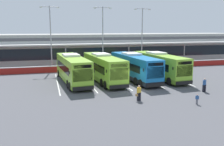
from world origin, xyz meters
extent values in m
plane|color=#4C4C51|center=(0.00, 0.00, 0.00)|extent=(200.00, 200.00, 0.00)
cube|color=silver|center=(0.00, 27.00, 2.75)|extent=(70.00, 10.00, 5.50)
cube|color=#19232D|center=(0.00, 21.98, 2.30)|extent=(66.00, 0.08, 2.20)
cube|color=#4C4C51|center=(0.00, 21.97, 5.15)|extent=(68.00, 0.08, 0.60)
cube|color=beige|center=(0.00, 20.50, 4.20)|extent=(67.00, 3.00, 0.24)
cube|color=gray|center=(0.00, 27.00, 5.75)|extent=(70.00, 10.00, 0.50)
cylinder|color=#999999|center=(-6.20, 19.30, 2.10)|extent=(0.20, 0.20, 4.20)
cylinder|color=#999999|center=(6.20, 19.30, 2.10)|extent=(0.20, 0.20, 4.20)
cylinder|color=#999999|center=(18.60, 19.30, 2.10)|extent=(0.20, 0.20, 4.20)
cube|color=maroon|center=(0.00, 14.50, 0.50)|extent=(60.00, 0.36, 1.00)
cube|color=#B2B2B2|center=(0.00, 14.50, 1.05)|extent=(60.00, 0.40, 0.10)
cube|color=#8CC633|center=(-6.34, 6.03, 1.91)|extent=(3.64, 12.18, 3.19)
cube|color=olive|center=(-6.34, 6.03, 0.59)|extent=(3.66, 12.21, 0.56)
cube|color=black|center=(-6.37, 6.43, 2.15)|extent=(3.45, 9.80, 0.96)
cube|color=black|center=(-5.79, 0.10, 2.05)|extent=(2.31, 0.31, 1.40)
cube|color=black|center=(-5.79, 0.09, 3.05)|extent=(2.05, 0.27, 0.40)
cube|color=silver|center=(-6.43, 7.02, 3.64)|extent=(2.30, 2.98, 0.28)
cube|color=black|center=(-5.78, -0.01, 0.55)|extent=(2.45, 0.38, 0.44)
cube|color=black|center=(-4.37, 0.58, 2.40)|extent=(0.09, 0.13, 0.36)
cube|color=black|center=(-7.27, 0.32, 2.40)|extent=(0.09, 0.13, 0.36)
cylinder|color=black|center=(-5.57, 10.72, 0.52)|extent=(0.41, 1.06, 1.04)
cylinder|color=black|center=(-7.95, 10.50, 0.52)|extent=(0.41, 1.06, 1.04)
cylinder|color=black|center=(-4.85, 2.95, 0.52)|extent=(0.41, 1.06, 1.04)
cylinder|color=black|center=(-7.23, 2.73, 0.52)|extent=(0.41, 1.06, 1.04)
cylinder|color=black|center=(-4.72, 1.56, 0.52)|extent=(0.41, 1.06, 1.04)
cylinder|color=black|center=(-7.10, 1.34, 0.52)|extent=(0.41, 1.06, 1.04)
cube|color=#8CC633|center=(-2.12, 5.77, 1.91)|extent=(3.64, 12.18, 3.19)
cube|color=olive|center=(-2.12, 5.77, 0.59)|extent=(3.66, 12.21, 0.56)
cube|color=black|center=(-2.16, 6.17, 2.15)|extent=(3.45, 9.80, 0.96)
cube|color=black|center=(-1.58, -0.15, 2.05)|extent=(2.31, 0.31, 1.40)
cube|color=black|center=(-1.57, -0.16, 3.05)|extent=(2.05, 0.27, 0.40)
cube|color=silver|center=(-2.21, 6.77, 3.64)|extent=(2.30, 2.98, 0.28)
cube|color=black|center=(-1.56, -0.26, 0.55)|extent=(2.45, 0.38, 0.44)
cube|color=black|center=(-0.16, 0.33, 2.40)|extent=(0.09, 0.13, 0.36)
cube|color=black|center=(-3.06, 0.06, 2.40)|extent=(0.09, 0.13, 0.36)
cylinder|color=black|center=(-1.35, 10.46, 0.52)|extent=(0.41, 1.06, 1.04)
cylinder|color=black|center=(-3.73, 10.24, 0.52)|extent=(0.41, 1.06, 1.04)
cylinder|color=black|center=(-0.64, 2.70, 0.52)|extent=(0.41, 1.06, 1.04)
cylinder|color=black|center=(-3.02, 2.48, 0.52)|extent=(0.41, 1.06, 1.04)
cylinder|color=black|center=(-0.51, 1.30, 0.52)|extent=(0.41, 1.06, 1.04)
cylinder|color=black|center=(-2.89, 1.08, 0.52)|extent=(0.41, 1.06, 1.04)
cube|color=#1972B7|center=(2.33, 5.48, 1.91)|extent=(3.64, 12.18, 3.19)
cube|color=black|center=(2.33, 5.48, 0.59)|extent=(3.66, 12.21, 0.56)
cube|color=black|center=(2.29, 5.87, 2.15)|extent=(3.45, 9.80, 0.96)
cube|color=black|center=(2.88, -0.45, 2.05)|extent=(2.31, 0.31, 1.40)
cube|color=black|center=(2.88, -0.46, 3.05)|extent=(2.05, 0.27, 0.40)
cube|color=silver|center=(2.24, 6.47, 3.64)|extent=(2.30, 2.98, 0.28)
cube|color=black|center=(2.89, -0.56, 0.55)|extent=(2.45, 0.38, 0.44)
cube|color=black|center=(4.29, 0.03, 2.40)|extent=(0.09, 0.13, 0.36)
cube|color=black|center=(1.40, -0.23, 2.40)|extent=(0.09, 0.13, 0.36)
cylinder|color=black|center=(3.10, 10.17, 0.52)|extent=(0.41, 1.06, 1.04)
cylinder|color=black|center=(0.72, 9.95, 0.52)|extent=(0.41, 1.06, 1.04)
cylinder|color=black|center=(3.81, 2.40, 0.52)|extent=(0.41, 1.06, 1.04)
cylinder|color=black|center=(1.43, 2.18, 0.52)|extent=(0.41, 1.06, 1.04)
cylinder|color=black|center=(3.94, 1.00, 0.52)|extent=(0.41, 1.06, 1.04)
cylinder|color=black|center=(1.56, 0.79, 0.52)|extent=(0.41, 1.06, 1.04)
cube|color=#8CC633|center=(6.32, 5.65, 1.91)|extent=(3.64, 12.18, 3.19)
cube|color=olive|center=(6.32, 5.65, 0.59)|extent=(3.66, 12.21, 0.56)
cube|color=black|center=(6.29, 6.05, 2.15)|extent=(3.45, 9.80, 0.96)
cube|color=black|center=(6.87, -0.27, 2.05)|extent=(2.31, 0.31, 1.40)
cube|color=black|center=(6.87, -0.28, 3.05)|extent=(2.05, 0.27, 0.40)
cube|color=silver|center=(6.23, 6.65, 3.64)|extent=(2.30, 2.98, 0.28)
cube|color=black|center=(6.88, -0.38, 0.55)|extent=(2.45, 0.38, 0.44)
cube|color=black|center=(8.29, 0.21, 2.40)|extent=(0.09, 0.13, 0.36)
cube|color=black|center=(5.39, -0.06, 2.40)|extent=(0.09, 0.13, 0.36)
cylinder|color=black|center=(7.09, 10.34, 0.52)|extent=(0.41, 1.06, 1.04)
cylinder|color=black|center=(4.71, 10.12, 0.52)|extent=(0.41, 1.06, 1.04)
cylinder|color=black|center=(7.81, 2.58, 0.52)|extent=(0.41, 1.06, 1.04)
cylinder|color=black|center=(5.43, 2.36, 0.52)|extent=(0.41, 1.06, 1.04)
cylinder|color=black|center=(7.94, 1.18, 0.52)|extent=(0.41, 1.06, 1.04)
cylinder|color=black|center=(5.56, 0.96, 0.52)|extent=(0.41, 1.06, 1.04)
cube|color=silver|center=(-8.40, 6.00, 0.00)|extent=(0.14, 13.00, 0.01)
cube|color=silver|center=(-4.20, 6.00, 0.00)|extent=(0.14, 13.00, 0.01)
cube|color=silver|center=(0.00, 6.00, 0.00)|extent=(0.14, 13.00, 0.01)
cube|color=silver|center=(4.20, 6.00, 0.00)|extent=(0.14, 13.00, 0.01)
cube|color=silver|center=(8.40, 6.00, 0.00)|extent=(0.14, 13.00, 0.01)
cube|color=black|center=(-0.83, -4.38, 0.42)|extent=(0.20, 0.22, 0.84)
cube|color=black|center=(-0.63, -4.43, 0.42)|extent=(0.20, 0.22, 0.84)
cube|color=gold|center=(-0.73, -4.41, 1.12)|extent=(0.40, 0.33, 0.56)
cube|color=gold|center=(-0.93, -4.49, 1.09)|extent=(0.12, 0.13, 0.54)
cube|color=gold|center=(-0.53, -4.32, 1.09)|extent=(0.12, 0.13, 0.54)
sphere|color=tan|center=(-0.73, -4.41, 1.51)|extent=(0.22, 0.22, 0.22)
cube|color=olive|center=(-1.01, -4.50, 0.63)|extent=(0.22, 0.30, 0.22)
cylinder|color=olive|center=(-1.01, -4.50, 0.81)|extent=(0.02, 0.02, 0.16)
cube|color=slate|center=(4.29, -6.93, 0.26)|extent=(0.14, 0.14, 0.52)
cube|color=slate|center=(4.32, -7.05, 0.26)|extent=(0.14, 0.14, 0.52)
cube|color=#2D5693|center=(4.31, -6.99, 0.69)|extent=(0.25, 0.24, 0.35)
cube|color=#2D5693|center=(4.20, -6.90, 0.68)|extent=(0.08, 0.08, 0.33)
cube|color=#2D5693|center=(4.41, -7.08, 0.68)|extent=(0.08, 0.08, 0.33)
sphere|color=tan|center=(4.31, -6.99, 0.94)|extent=(0.14, 0.14, 0.14)
cube|color=black|center=(7.79, -3.01, 0.42)|extent=(0.20, 0.22, 0.84)
cube|color=black|center=(7.98, -3.05, 0.42)|extent=(0.20, 0.22, 0.84)
cube|color=#2D5693|center=(7.89, -3.03, 1.12)|extent=(0.40, 0.33, 0.56)
cube|color=#2D5693|center=(7.68, -3.11, 1.09)|extent=(0.12, 0.13, 0.54)
cube|color=#2D5693|center=(8.09, -2.95, 1.09)|extent=(0.12, 0.13, 0.54)
sphere|color=#DBB293|center=(7.89, -3.03, 1.51)|extent=(0.22, 0.22, 0.22)
cylinder|color=#9E9EA3|center=(-8.81, 17.13, 5.50)|extent=(0.20, 0.20, 11.00)
cylinder|color=#9E9EA3|center=(-8.81, 17.13, 10.85)|extent=(2.80, 0.10, 0.10)
cube|color=silver|center=(-10.21, 17.13, 10.75)|extent=(0.44, 0.28, 0.20)
cube|color=silver|center=(-7.41, 17.13, 10.75)|extent=(0.44, 0.28, 0.20)
cylinder|color=#9E9EA3|center=(0.23, 16.31, 5.50)|extent=(0.20, 0.20, 11.00)
cylinder|color=#9E9EA3|center=(0.23, 16.31, 10.85)|extent=(2.80, 0.10, 0.10)
cube|color=silver|center=(-1.17, 16.31, 10.75)|extent=(0.44, 0.28, 0.20)
cube|color=silver|center=(1.63, 16.31, 10.75)|extent=(0.44, 0.28, 0.20)
cylinder|color=#9E9EA3|center=(8.18, 17.41, 5.50)|extent=(0.20, 0.20, 11.00)
cylinder|color=#9E9EA3|center=(8.18, 17.41, 10.85)|extent=(2.80, 0.10, 0.10)
cube|color=silver|center=(6.78, 17.41, 10.75)|extent=(0.44, 0.28, 0.20)
cube|color=silver|center=(9.58, 17.41, 10.75)|extent=(0.44, 0.28, 0.20)
camera|label=1|loc=(-9.60, -27.12, 7.33)|focal=39.47mm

